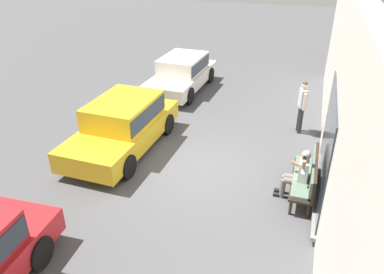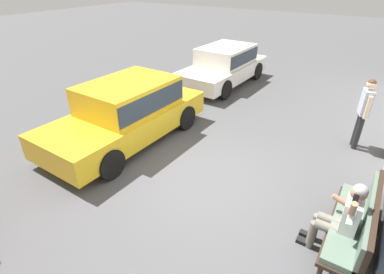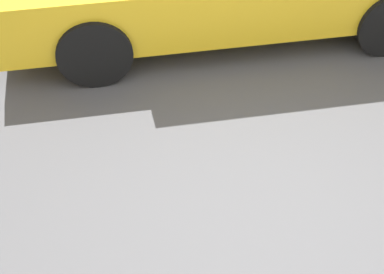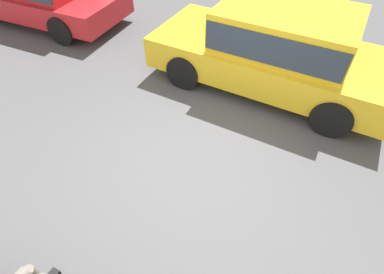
% 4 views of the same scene
% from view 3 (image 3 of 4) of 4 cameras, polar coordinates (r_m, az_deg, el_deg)
% --- Properties ---
extents(ground_plane, '(60.00, 60.00, 0.00)m').
position_cam_3_polar(ground_plane, '(4.38, 6.58, -6.10)').
color(ground_plane, '#4C4C4F').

